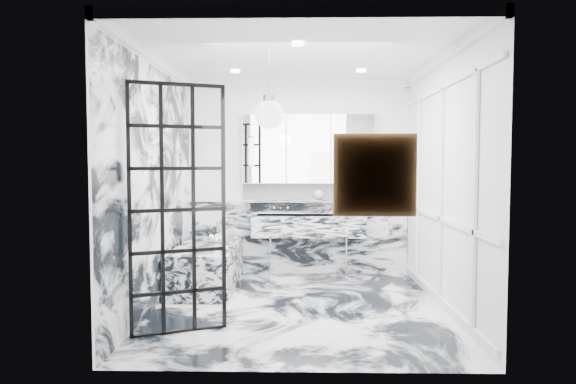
{
  "coord_description": "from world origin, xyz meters",
  "views": [
    {
      "loc": [
        0.0,
        -5.69,
        1.62
      ],
      "look_at": [
        -0.12,
        0.5,
        1.27
      ],
      "focal_mm": 32.0,
      "sensor_mm": 36.0,
      "label": 1
    }
  ],
  "objects_px": {
    "crittall_door": "(178,210)",
    "mirror_cabinet": "(308,149)",
    "bathtub": "(208,266)",
    "trough_sink": "(308,226)"
  },
  "relations": [
    {
      "from": "crittall_door",
      "to": "trough_sink",
      "type": "distance_m",
      "value": 2.79
    },
    {
      "from": "crittall_door",
      "to": "mirror_cabinet",
      "type": "bearing_deg",
      "value": 41.68
    },
    {
      "from": "crittall_door",
      "to": "mirror_cabinet",
      "type": "xyz_separation_m",
      "value": [
        1.28,
        2.61,
        0.64
      ]
    },
    {
      "from": "mirror_cabinet",
      "to": "bathtub",
      "type": "distance_m",
      "value": 2.2
    },
    {
      "from": "bathtub",
      "to": "mirror_cabinet",
      "type": "bearing_deg",
      "value": 32.06
    },
    {
      "from": "crittall_door",
      "to": "mirror_cabinet",
      "type": "height_order",
      "value": "crittall_door"
    },
    {
      "from": "crittall_door",
      "to": "mirror_cabinet",
      "type": "relative_size",
      "value": 1.24
    },
    {
      "from": "trough_sink",
      "to": "bathtub",
      "type": "xyz_separation_m",
      "value": [
        -1.33,
        -0.66,
        -0.45
      ]
    },
    {
      "from": "mirror_cabinet",
      "to": "bathtub",
      "type": "bearing_deg",
      "value": -147.94
    },
    {
      "from": "trough_sink",
      "to": "mirror_cabinet",
      "type": "height_order",
      "value": "mirror_cabinet"
    }
  ]
}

